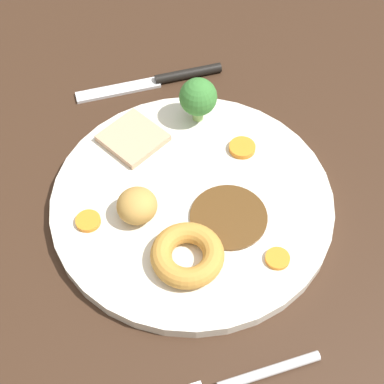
{
  "coord_description": "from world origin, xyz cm",
  "views": [
    {
      "loc": [
        -31.2,
        6.36,
        54.54
      ],
      "look_at": [
        3.28,
        -1.45,
        6.0
      ],
      "focal_mm": 54.51,
      "sensor_mm": 36.0,
      "label": 1
    }
  ],
  "objects_px": {
    "yorkshire_pudding": "(187,255)",
    "carrot_coin_side": "(277,259)",
    "meat_slice_main": "(133,138)",
    "fork": "(233,383)",
    "dinner_plate": "(192,201)",
    "carrot_coin_back": "(88,221)",
    "knife": "(163,79)",
    "broccoli_floret": "(198,97)",
    "roast_potato_left": "(137,206)",
    "carrot_coin_front": "(242,148)"
  },
  "relations": [
    {
      "from": "yorkshire_pudding",
      "to": "carrot_coin_side",
      "type": "xyz_separation_m",
      "value": [
        -0.02,
        -0.09,
        -0.01
      ]
    },
    {
      "from": "meat_slice_main",
      "to": "fork",
      "type": "relative_size",
      "value": 0.4
    },
    {
      "from": "yorkshire_pudding",
      "to": "meat_slice_main",
      "type": "bearing_deg",
      "value": 9.04
    },
    {
      "from": "dinner_plate",
      "to": "carrot_coin_back",
      "type": "height_order",
      "value": "carrot_coin_back"
    },
    {
      "from": "carrot_coin_back",
      "to": "carrot_coin_side",
      "type": "distance_m",
      "value": 0.19
    },
    {
      "from": "carrot_coin_back",
      "to": "fork",
      "type": "distance_m",
      "value": 0.21
    },
    {
      "from": "knife",
      "to": "broccoli_floret",
      "type": "bearing_deg",
      "value": 104.11
    },
    {
      "from": "yorkshire_pudding",
      "to": "knife",
      "type": "distance_m",
      "value": 0.27
    },
    {
      "from": "roast_potato_left",
      "to": "carrot_coin_front",
      "type": "distance_m",
      "value": 0.14
    },
    {
      "from": "carrot_coin_front",
      "to": "carrot_coin_back",
      "type": "distance_m",
      "value": 0.19
    },
    {
      "from": "meat_slice_main",
      "to": "knife",
      "type": "xyz_separation_m",
      "value": [
        0.1,
        -0.05,
        -0.01
      ]
    },
    {
      "from": "meat_slice_main",
      "to": "broccoli_floret",
      "type": "height_order",
      "value": "broccoli_floret"
    },
    {
      "from": "roast_potato_left",
      "to": "carrot_coin_back",
      "type": "height_order",
      "value": "roast_potato_left"
    },
    {
      "from": "dinner_plate",
      "to": "broccoli_floret",
      "type": "distance_m",
      "value": 0.12
    },
    {
      "from": "meat_slice_main",
      "to": "carrot_coin_back",
      "type": "bearing_deg",
      "value": 147.76
    },
    {
      "from": "meat_slice_main",
      "to": "dinner_plate",
      "type": "bearing_deg",
      "value": -152.95
    },
    {
      "from": "carrot_coin_front",
      "to": "fork",
      "type": "height_order",
      "value": "carrot_coin_front"
    },
    {
      "from": "roast_potato_left",
      "to": "fork",
      "type": "xyz_separation_m",
      "value": [
        -0.18,
        -0.05,
        -0.03
      ]
    },
    {
      "from": "dinner_plate",
      "to": "meat_slice_main",
      "type": "distance_m",
      "value": 0.1
    },
    {
      "from": "carrot_coin_back",
      "to": "carrot_coin_side",
      "type": "relative_size",
      "value": 1.06
    },
    {
      "from": "meat_slice_main",
      "to": "yorkshire_pudding",
      "type": "height_order",
      "value": "yorkshire_pudding"
    },
    {
      "from": "fork",
      "to": "knife",
      "type": "relative_size",
      "value": 0.83
    },
    {
      "from": "broccoli_floret",
      "to": "fork",
      "type": "distance_m",
      "value": 0.31
    },
    {
      "from": "dinner_plate",
      "to": "yorkshire_pudding",
      "type": "distance_m",
      "value": 0.08
    },
    {
      "from": "dinner_plate",
      "to": "fork",
      "type": "bearing_deg",
      "value": 177.72
    },
    {
      "from": "meat_slice_main",
      "to": "carrot_coin_side",
      "type": "xyz_separation_m",
      "value": [
        -0.18,
        -0.11,
        -0.0
      ]
    },
    {
      "from": "carrot_coin_front",
      "to": "knife",
      "type": "distance_m",
      "value": 0.15
    },
    {
      "from": "yorkshire_pudding",
      "to": "knife",
      "type": "xyz_separation_m",
      "value": [
        0.26,
        -0.03,
        -0.02
      ]
    },
    {
      "from": "carrot_coin_front",
      "to": "broccoli_floret",
      "type": "height_order",
      "value": "broccoli_floret"
    },
    {
      "from": "dinner_plate",
      "to": "carrot_coin_side",
      "type": "distance_m",
      "value": 0.11
    },
    {
      "from": "roast_potato_left",
      "to": "carrot_coin_side",
      "type": "distance_m",
      "value": 0.15
    },
    {
      "from": "yorkshire_pudding",
      "to": "knife",
      "type": "height_order",
      "value": "yorkshire_pudding"
    },
    {
      "from": "carrot_coin_front",
      "to": "broccoli_floret",
      "type": "relative_size",
      "value": 0.53
    },
    {
      "from": "carrot_coin_back",
      "to": "broccoli_floret",
      "type": "distance_m",
      "value": 0.19
    },
    {
      "from": "dinner_plate",
      "to": "meat_slice_main",
      "type": "height_order",
      "value": "meat_slice_main"
    },
    {
      "from": "roast_potato_left",
      "to": "carrot_coin_side",
      "type": "xyz_separation_m",
      "value": [
        -0.08,
        -0.12,
        -0.01
      ]
    },
    {
      "from": "dinner_plate",
      "to": "carrot_coin_side",
      "type": "height_order",
      "value": "carrot_coin_side"
    },
    {
      "from": "yorkshire_pudding",
      "to": "fork",
      "type": "relative_size",
      "value": 0.47
    },
    {
      "from": "carrot_coin_side",
      "to": "fork",
      "type": "relative_size",
      "value": 0.16
    },
    {
      "from": "carrot_coin_side",
      "to": "yorkshire_pudding",
      "type": "bearing_deg",
      "value": 77.69
    },
    {
      "from": "carrot_coin_side",
      "to": "fork",
      "type": "xyz_separation_m",
      "value": [
        -0.1,
        0.07,
        -0.01
      ]
    },
    {
      "from": "dinner_plate",
      "to": "meat_slice_main",
      "type": "bearing_deg",
      "value": 27.05
    },
    {
      "from": "knife",
      "to": "fork",
      "type": "bearing_deg",
      "value": 84.68
    },
    {
      "from": "roast_potato_left",
      "to": "carrot_coin_side",
      "type": "height_order",
      "value": "roast_potato_left"
    },
    {
      "from": "yorkshire_pudding",
      "to": "dinner_plate",
      "type": "bearing_deg",
      "value": -16.19
    },
    {
      "from": "meat_slice_main",
      "to": "roast_potato_left",
      "type": "distance_m",
      "value": 0.1
    },
    {
      "from": "fork",
      "to": "carrot_coin_front",
      "type": "bearing_deg",
      "value": -112.1
    },
    {
      "from": "dinner_plate",
      "to": "knife",
      "type": "relative_size",
      "value": 1.6
    },
    {
      "from": "meat_slice_main",
      "to": "carrot_coin_side",
      "type": "relative_size",
      "value": 2.56
    },
    {
      "from": "carrot_coin_side",
      "to": "knife",
      "type": "xyz_separation_m",
      "value": [
        0.28,
        0.06,
        -0.01
      ]
    }
  ]
}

